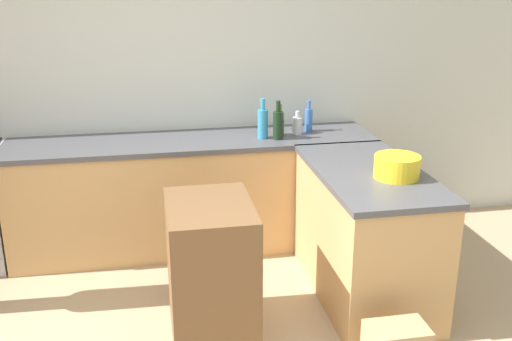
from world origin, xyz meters
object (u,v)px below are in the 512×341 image
water_bottle_blue (309,119)px  dish_soap_bottle (263,123)px  olive_oil_bottle (279,123)px  wine_bottle_dark (278,124)px  island_table (211,270)px  mixing_bowl (397,167)px  vinegar_bottle_clear (297,125)px

water_bottle_blue → dish_soap_bottle: bearing=-161.4°
dish_soap_bottle → olive_oil_bottle: bearing=23.1°
wine_bottle_dark → island_table: bearing=-120.2°
island_table → mixing_bowl: (1.21, 0.13, 0.55)m
water_bottle_blue → dish_soap_bottle: (-0.41, -0.14, 0.02)m
island_table → wine_bottle_dark: size_ratio=2.83×
vinegar_bottle_clear → dish_soap_bottle: dish_soap_bottle is taller
olive_oil_bottle → dish_soap_bottle: 0.16m
mixing_bowl → wine_bottle_dark: size_ratio=0.96×
wine_bottle_dark → water_bottle_blue: bearing=31.9°
mixing_bowl → olive_oil_bottle: size_ratio=1.15×
olive_oil_bottle → wine_bottle_dark: bearing=-107.6°
island_table → water_bottle_blue: bearing=54.1°
dish_soap_bottle → island_table: bearing=-115.0°
island_table → olive_oil_bottle: 1.54m
olive_oil_bottle → island_table: bearing=-119.2°
island_table → water_bottle_blue: size_ratio=3.38×
vinegar_bottle_clear → wine_bottle_dark: (-0.19, -0.13, 0.05)m
island_table → water_bottle_blue: (0.96, 1.32, 0.58)m
vinegar_bottle_clear → olive_oil_bottle: (-0.15, -0.02, 0.03)m
water_bottle_blue → olive_oil_bottle: bearing=-164.0°
island_table → mixing_bowl: mixing_bowl is taller
dish_soap_bottle → wine_bottle_dark: (0.11, -0.05, -0.00)m
dish_soap_bottle → mixing_bowl: bearing=-58.2°
mixing_bowl → water_bottle_blue: water_bottle_blue is taller
island_table → water_bottle_blue: 1.74m
island_table → vinegar_bottle_clear: size_ratio=4.65×
water_bottle_blue → wine_bottle_dark: bearing=-148.1°
island_table → water_bottle_blue: water_bottle_blue is taller
vinegar_bottle_clear → water_bottle_blue: water_bottle_blue is taller
water_bottle_blue → olive_oil_bottle: (-0.26, -0.08, -0.00)m
island_table → vinegar_bottle_clear: (0.85, 1.27, 0.55)m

